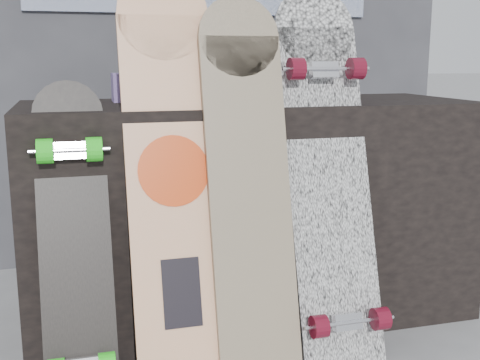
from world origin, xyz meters
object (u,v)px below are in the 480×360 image
object	(u,v)px
longboard_geisha	(173,165)
longboard_cascadia	(328,166)
vendor_table	(251,210)
longboard_celtic	(248,175)
skateboard_dark	(75,236)

from	to	relation	value
longboard_geisha	longboard_cascadia	size ratio (longest dim) A/B	1.03
vendor_table	longboard_celtic	xyz separation A→B (m)	(-0.12, -0.37, 0.21)
vendor_table	longboard_cascadia	bearing A→B (deg)	-63.84
skateboard_dark	longboard_geisha	bearing A→B (deg)	6.83
longboard_celtic	longboard_cascadia	size ratio (longest dim) A/B	0.97
longboard_celtic	longboard_cascadia	distance (m)	0.28
longboard_celtic	longboard_cascadia	xyz separation A→B (m)	(0.28, 0.04, 0.01)
vendor_table	longboard_geisha	world-z (taller)	longboard_geisha
longboard_cascadia	skateboard_dark	size ratio (longest dim) A/B	1.33
longboard_geisha	longboard_cascadia	xyz separation A→B (m)	(0.50, -0.00, -0.03)
longboard_geisha	longboard_cascadia	bearing A→B (deg)	-0.07
vendor_table	longboard_geisha	bearing A→B (deg)	-136.26
vendor_table	skateboard_dark	size ratio (longest dim) A/B	1.79
longboard_geisha	longboard_celtic	xyz separation A→B (m)	(0.22, -0.04, -0.04)
vendor_table	skateboard_dark	xyz separation A→B (m)	(-0.63, -0.36, 0.06)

